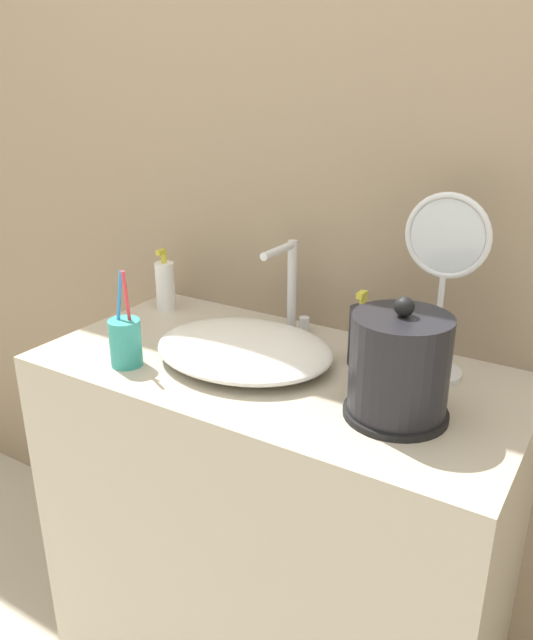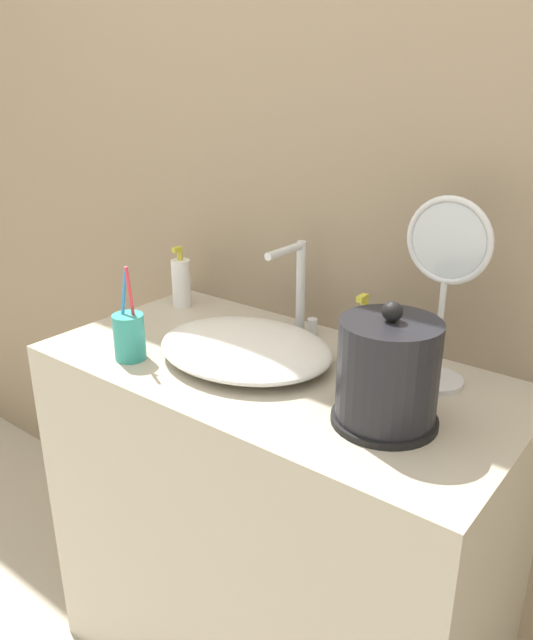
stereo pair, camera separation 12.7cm
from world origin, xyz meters
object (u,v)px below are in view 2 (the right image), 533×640
at_px(toothbrush_cup, 129,336).
at_px(vanity_mirror, 445,280).
at_px(faucet, 299,285).
at_px(electric_kettle, 387,376).
at_px(shampoo_bottle, 362,339).
at_px(lotion_bottle, 181,282).

relative_size(toothbrush_cup, vanity_mirror, 0.57).
xyz_separation_m(toothbrush_cup, vanity_mirror, (0.56, 0.29, 0.16)).
distance_m(faucet, toothbrush_cup, 0.40).
xyz_separation_m(electric_kettle, shampoo_bottle, (-0.14, 0.17, -0.02)).
bearing_deg(toothbrush_cup, lotion_bottle, 116.47).
xyz_separation_m(electric_kettle, vanity_mirror, (0.01, 0.20, 0.12)).
relative_size(lotion_bottle, shampoo_bottle, 0.99).
distance_m(electric_kettle, toothbrush_cup, 0.56).
bearing_deg(faucet, electric_kettle, -34.07).
height_order(toothbrush_cup, vanity_mirror, vanity_mirror).
relative_size(faucet, electric_kettle, 0.98).
height_order(electric_kettle, lotion_bottle, electric_kettle).
xyz_separation_m(electric_kettle, toothbrush_cup, (-0.56, -0.10, -0.04)).
bearing_deg(lotion_bottle, shampoo_bottle, -4.62).
bearing_deg(faucet, toothbrush_cup, -121.18).
bearing_deg(vanity_mirror, faucet, 173.41).
bearing_deg(toothbrush_cup, shampoo_bottle, 32.29).
xyz_separation_m(lotion_bottle, shampoo_bottle, (0.57, -0.05, 0.00)).
xyz_separation_m(faucet, lotion_bottle, (-0.36, -0.03, -0.06)).
height_order(toothbrush_cup, lotion_bottle, toothbrush_cup).
height_order(electric_kettle, shampoo_bottle, electric_kettle).
bearing_deg(lotion_bottle, toothbrush_cup, -63.53).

